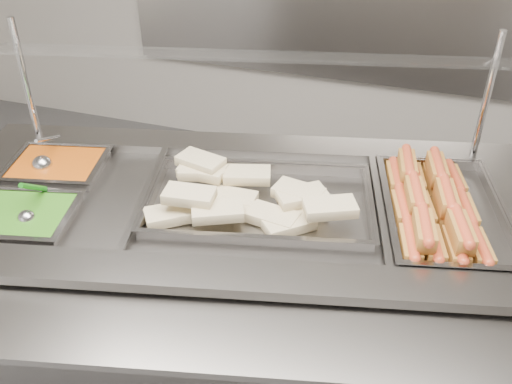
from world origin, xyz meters
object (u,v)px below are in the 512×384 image
(steam_counter, at_px, (242,302))
(serving_spoon, at_px, (28,213))
(pan_hotdogs, at_px, (442,218))
(pan_wraps, at_px, (259,205))
(ladle, at_px, (43,164))
(sneeze_guard, at_px, (246,59))

(steam_counter, relative_size, serving_spoon, 11.59)
(steam_counter, bearing_deg, serving_spoon, -152.89)
(pan_hotdogs, xyz_separation_m, pan_wraps, (-0.61, -0.14, 0.02))
(steam_counter, distance_m, pan_hotdogs, 0.82)
(serving_spoon, bearing_deg, ladle, 117.42)
(pan_wraps, height_order, serving_spoon, serving_spoon)
(sneeze_guard, xyz_separation_m, pan_hotdogs, (0.73, -0.07, -0.45))
(steam_counter, relative_size, sneeze_guard, 1.21)
(sneeze_guard, bearing_deg, pan_hotdogs, -5.87)
(sneeze_guard, distance_m, pan_wraps, 0.50)
(sneeze_guard, relative_size, pan_wraps, 2.22)
(steam_counter, xyz_separation_m, pan_hotdogs, (0.67, 0.16, 0.45))
(pan_wraps, bearing_deg, pan_hotdogs, 13.41)
(sneeze_guard, xyz_separation_m, pan_wraps, (0.12, -0.22, -0.43))
(steam_counter, relative_size, ladle, 10.27)
(pan_hotdogs, relative_size, serving_spoon, 3.52)
(steam_counter, xyz_separation_m, pan_wraps, (0.06, 0.02, 0.47))
(pan_wraps, distance_m, ladle, 0.83)
(pan_wraps, distance_m, serving_spoon, 0.76)
(pan_wraps, bearing_deg, steam_counter, -166.59)
(steam_counter, height_order, pan_hotdogs, pan_hotdogs)
(steam_counter, bearing_deg, pan_wraps, 13.41)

